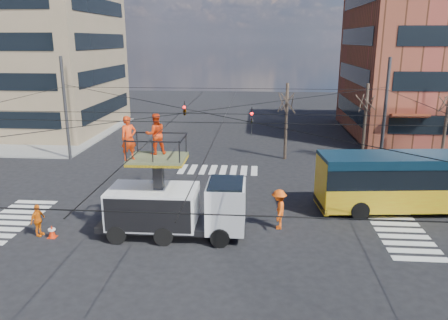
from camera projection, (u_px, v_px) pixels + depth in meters
ground at (200, 226)px, 22.19m from camera, size 120.00×120.00×0.00m
sidewalk_nw at (21, 133)px, 44.00m from camera, size 18.00×18.00×0.12m
crosswalks at (200, 226)px, 22.19m from camera, size 22.40×22.40×0.02m
overhead_network at (198, 143)px, 21.44m from camera, size 24.24×24.24×8.00m
tree_a at (287, 101)px, 33.53m from camera, size 2.00×2.00×6.00m
tree_b at (367, 102)px, 33.06m from camera, size 2.00×2.00×6.00m
utility_truck at (175, 196)px, 20.78m from camera, size 7.02×2.71×5.91m
city_bus at (433, 181)px, 23.87m from camera, size 12.68×3.94×3.20m
traffic_cone at (52, 231)px, 20.89m from camera, size 0.36×0.36×0.63m
worker_ground at (38, 220)px, 20.96m from camera, size 0.58×0.99×1.59m
flagger at (279, 209)px, 21.72m from camera, size 0.83×1.36×2.04m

